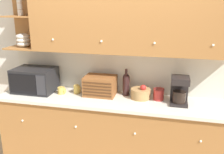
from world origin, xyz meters
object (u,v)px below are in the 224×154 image
object	(u,v)px
microwave	(35,80)
mug_blue_second	(61,91)
wine_bottle	(126,83)
coffee_maker	(180,90)
mug	(77,89)
fruit_basket	(141,93)
bread_box	(100,86)
storage_canister	(159,94)

from	to	relation	value
microwave	mug_blue_second	distance (m)	0.40
wine_bottle	coffee_maker	world-z (taller)	wine_bottle
mug	fruit_basket	bearing A→B (deg)	0.56
bread_box	fruit_basket	world-z (taller)	bread_box
mug_blue_second	fruit_basket	world-z (taller)	fruit_basket
bread_box	microwave	bearing A→B (deg)	-176.07
microwave	wine_bottle	world-z (taller)	wine_bottle
storage_canister	microwave	bearing A→B (deg)	-177.99
microwave	fruit_basket	size ratio (longest dim) A/B	2.18
mug	coffee_maker	size ratio (longest dim) A/B	0.33
mug	coffee_maker	xyz separation A→B (m)	(1.30, -0.05, 0.11)
wine_bottle	storage_canister	world-z (taller)	wine_bottle
microwave	wine_bottle	bearing A→B (deg)	6.33
mug_blue_second	storage_canister	xyz separation A→B (m)	(1.25, 0.08, 0.03)
mug_blue_second	wine_bottle	xyz separation A→B (m)	(0.83, 0.15, 0.11)
mug	storage_canister	world-z (taller)	storage_canister
mug_blue_second	storage_canister	distance (m)	1.25
mug	bread_box	distance (m)	0.32
wine_bottle	fruit_basket	world-z (taller)	wine_bottle
fruit_basket	coffee_maker	bearing A→B (deg)	-7.65
microwave	wine_bottle	size ratio (longest dim) A/B	1.53
wine_bottle	fruit_basket	size ratio (longest dim) A/B	1.42
mug_blue_second	fruit_basket	xyz separation A→B (m)	(1.03, 0.08, 0.02)
mug_blue_second	microwave	bearing A→B (deg)	177.26
mug_blue_second	fruit_basket	size ratio (longest dim) A/B	0.43
microwave	storage_canister	xyz separation A→B (m)	(1.63, 0.06, -0.09)
coffee_maker	microwave	bearing A→B (deg)	179.89
mug_blue_second	fruit_basket	bearing A→B (deg)	4.25
microwave	mug_blue_second	bearing A→B (deg)	-2.74
wine_bottle	mug_blue_second	bearing A→B (deg)	-169.57
wine_bottle	bread_box	bearing A→B (deg)	-167.25
mug_blue_second	mug	bearing A→B (deg)	19.69
bread_box	fruit_basket	distance (m)	0.53
coffee_maker	fruit_basket	bearing A→B (deg)	172.35
bread_box	storage_canister	xyz separation A→B (m)	(0.74, -0.00, -0.05)
storage_canister	mug	bearing A→B (deg)	-179.61
coffee_maker	mug_blue_second	bearing A→B (deg)	-179.43
mug	wine_bottle	size ratio (longest dim) A/B	0.31
microwave	fruit_basket	world-z (taller)	microwave
mug	storage_canister	size ratio (longest dim) A/B	0.76
wine_bottle	fruit_basket	xyz separation A→B (m)	(0.20, -0.08, -0.09)
mug	fruit_basket	distance (m)	0.84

